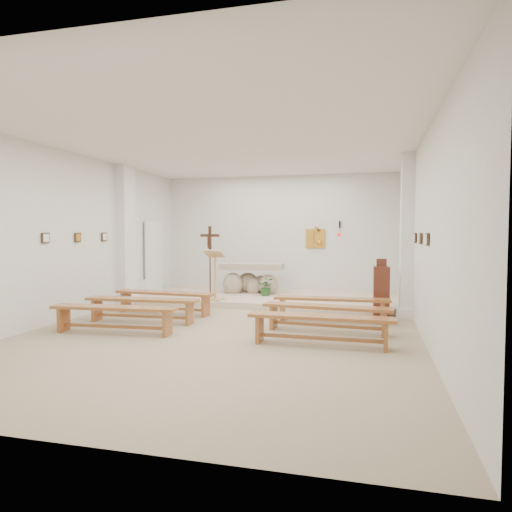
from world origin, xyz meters
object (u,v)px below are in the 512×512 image
(bench_right_front, at_px, (331,304))
(bench_right_third, at_px, (321,323))
(lectern, at_px, (215,275))
(donation_pedestal, at_px, (381,291))
(bench_right_second, at_px, (327,312))
(crucifix_stand, at_px, (210,255))
(bench_left_front, at_px, (165,297))
(bench_left_third, at_px, (114,313))
(bench_left_second, at_px, (142,304))
(altar, at_px, (251,280))

(bench_right_front, relative_size, bench_right_third, 1.00)
(lectern, bearing_deg, donation_pedestal, -2.43)
(bench_right_second, bearing_deg, crucifix_stand, 142.26)
(crucifix_stand, height_order, bench_left_front, crucifix_stand)
(bench_left_third, distance_m, bench_right_third, 3.71)
(bench_left_second, height_order, bench_left_third, same)
(crucifix_stand, relative_size, bench_right_third, 0.78)
(bench_left_front, bearing_deg, bench_right_front, 4.37)
(lectern, height_order, bench_right_front, lectern)
(altar, height_order, bench_left_front, altar)
(lectern, height_order, crucifix_stand, crucifix_stand)
(altar, bearing_deg, bench_right_second, -62.45)
(lectern, relative_size, bench_left_second, 0.53)
(crucifix_stand, bearing_deg, bench_left_front, -90.04)
(bench_right_front, distance_m, bench_left_second, 3.85)
(donation_pedestal, height_order, bench_right_third, donation_pedestal)
(bench_left_front, height_order, bench_right_third, same)
(crucifix_stand, bearing_deg, donation_pedestal, -4.97)
(bench_left_front, bearing_deg, altar, 70.20)
(bench_right_front, bearing_deg, bench_right_third, -91.65)
(altar, distance_m, lectern, 1.67)
(bench_right_front, bearing_deg, altar, 129.19)
(bench_right_third, bearing_deg, altar, 117.30)
(lectern, xyz_separation_m, donation_pedestal, (3.96, -0.39, -0.22))
(bench_left_front, xyz_separation_m, bench_right_front, (3.71, -0.00, 0.00))
(bench_left_third, bearing_deg, bench_left_front, 86.26)
(bench_right_front, xyz_separation_m, bench_right_third, (0.00, -2.07, 0.00))
(altar, height_order, bench_right_second, altar)
(bench_right_front, distance_m, bench_left_third, 4.25)
(bench_right_second, bearing_deg, bench_left_second, -175.44)
(bench_left_front, distance_m, bench_right_second, 3.85)
(bench_left_front, height_order, bench_right_front, same)
(bench_right_front, xyz_separation_m, bench_right_second, (-0.00, -1.03, 0.00))
(donation_pedestal, bearing_deg, bench_left_third, -151.33)
(lectern, xyz_separation_m, bench_left_front, (-0.74, -1.27, -0.40))
(bench_right_third, bearing_deg, bench_left_third, -179.22)
(altar, height_order, bench_left_second, altar)
(bench_left_front, relative_size, bench_right_front, 1.01)
(lectern, relative_size, donation_pedestal, 1.00)
(altar, distance_m, bench_left_third, 5.06)
(donation_pedestal, bearing_deg, crucifix_stand, 161.89)
(lectern, bearing_deg, bench_right_third, -45.25)
(bench_left_third, bearing_deg, lectern, 73.69)
(crucifix_stand, relative_size, bench_right_second, 0.78)
(donation_pedestal, bearing_deg, altar, 147.10)
(lectern, height_order, bench_right_third, lectern)
(crucifix_stand, relative_size, bench_left_second, 0.78)
(bench_right_second, bearing_deg, donation_pedestal, 67.09)
(crucifix_stand, distance_m, bench_right_second, 4.62)
(bench_left_second, height_order, bench_right_second, same)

